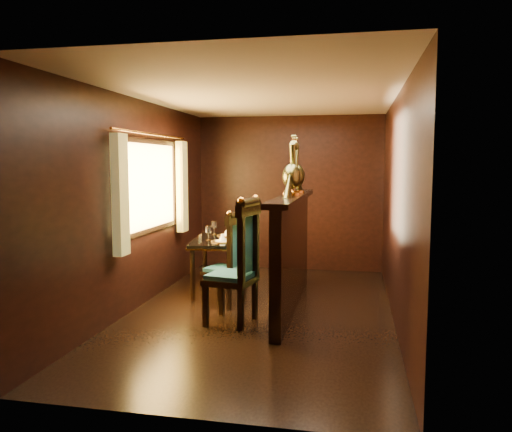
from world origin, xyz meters
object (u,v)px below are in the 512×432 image
(dining_table, at_px, (221,244))
(peacock_left, at_px, (292,165))
(chair_left, at_px, (241,258))
(chair_right, at_px, (232,256))
(peacock_right, at_px, (297,166))

(dining_table, height_order, peacock_left, peacock_left)
(chair_left, relative_size, chair_right, 1.18)
(peacock_left, bearing_deg, dining_table, 146.87)
(dining_table, bearing_deg, peacock_left, -41.82)
(peacock_right, bearing_deg, dining_table, 169.48)
(chair_right, bearing_deg, peacock_right, 48.91)
(dining_table, relative_size, chair_right, 1.10)
(peacock_right, bearing_deg, peacock_left, -90.00)
(dining_table, distance_m, chair_right, 0.75)
(peacock_left, bearing_deg, chair_left, -124.49)
(dining_table, height_order, peacock_right, peacock_right)
(dining_table, distance_m, peacock_left, 1.65)
(chair_right, relative_size, peacock_left, 1.66)
(peacock_left, xyz_separation_m, peacock_right, (0.00, 0.49, -0.01))
(peacock_left, bearing_deg, peacock_right, 90.00)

